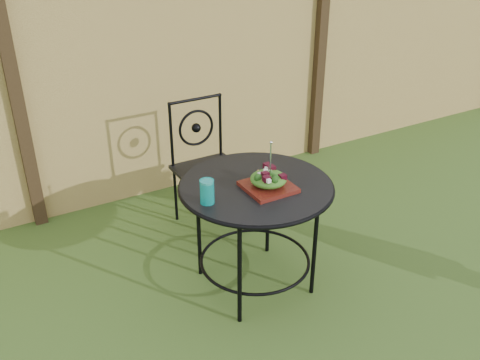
{
  "coord_description": "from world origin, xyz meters",
  "views": [
    {
      "loc": [
        -1.71,
        -1.66,
        2.2
      ],
      "look_at": [
        -0.33,
        0.74,
        0.75
      ],
      "focal_mm": 40.0,
      "sensor_mm": 36.0,
      "label": 1
    }
  ],
  "objects": [
    {
      "name": "fork",
      "position": [
        -0.21,
        0.61,
        0.92
      ],
      "size": [
        0.01,
        0.01,
        0.18
      ],
      "primitive_type": "cylinder",
      "color": "silver",
      "rests_on": "salad"
    },
    {
      "name": "patio_table",
      "position": [
        -0.25,
        0.69,
        0.59
      ],
      "size": [
        0.92,
        0.92,
        0.72
      ],
      "color": "black",
      "rests_on": "ground"
    },
    {
      "name": "fence",
      "position": [
        -0.0,
        2.19,
        0.95
      ],
      "size": [
        8.0,
        0.12,
        1.9
      ],
      "color": "#DABD6C",
      "rests_on": "ground"
    },
    {
      "name": "ground",
      "position": [
        0.0,
        0.0,
        0.0
      ],
      "size": [
        60.0,
        60.0,
        0.0
      ],
      "primitive_type": "plane",
      "color": "#264115",
      "rests_on": "ground"
    },
    {
      "name": "salad",
      "position": [
        -0.22,
        0.61,
        0.79
      ],
      "size": [
        0.21,
        0.21,
        0.08
      ],
      "primitive_type": "ellipsoid",
      "color": "#235614",
      "rests_on": "salad_plate"
    },
    {
      "name": "salad_plate",
      "position": [
        -0.22,
        0.61,
        0.74
      ],
      "size": [
        0.27,
        0.27,
        0.02
      ],
      "primitive_type": "cube",
      "color": "#3D080E",
      "rests_on": "patio_table"
    },
    {
      "name": "drinking_glass",
      "position": [
        -0.6,
        0.64,
        0.79
      ],
      "size": [
        0.08,
        0.08,
        0.14
      ],
      "primitive_type": "cylinder",
      "color": "#0C9590",
      "rests_on": "patio_table"
    },
    {
      "name": "patio_chair",
      "position": [
        -0.17,
        1.52,
        0.5
      ],
      "size": [
        0.46,
        0.46,
        0.95
      ],
      "color": "black",
      "rests_on": "ground"
    }
  ]
}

